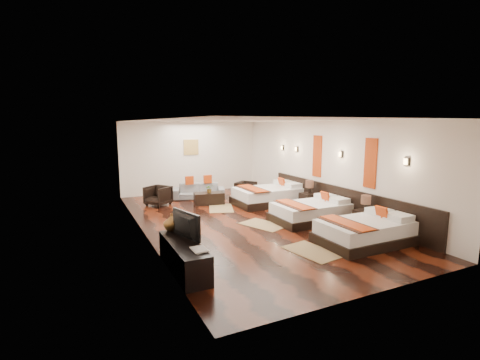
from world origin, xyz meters
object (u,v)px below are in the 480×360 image
bed_near (366,231)px  bed_far (269,195)px  bed_mid (311,212)px  table_plant (209,189)px  figurine (172,222)px  sofa (199,191)px  book (192,251)px  armchair_right (246,190)px  tv_console (184,257)px  tv (182,225)px  armchair_left (158,196)px  nightstand_b (309,199)px  coffee_table (209,198)px  nightstand_a (365,218)px

bed_near → bed_far: size_ratio=0.93×
bed_mid → table_plant: bearing=119.9°
bed_far → figurine: bearing=-142.2°
bed_near → sofa: size_ratio=1.15×
bed_near → table_plant: bed_near is taller
bed_near → book: (-4.20, -0.22, 0.29)m
bed_near → figurine: (-4.20, 1.13, 0.45)m
armchair_right → tv_console: bearing=-163.3°
tv → tv_console: bearing=152.0°
bed_near → armchair_left: size_ratio=2.95×
book → armchair_right: size_ratio=0.51×
bed_far → nightstand_b: nightstand_b is taller
nightstand_b → tv: bearing=-152.1°
nightstand_b → figurine: 5.35m
bed_far → coffee_table: size_ratio=2.29×
table_plant → tv_console: bearing=-115.7°
nightstand_a → armchair_right: nightstand_a is taller
bed_mid → sofa: bearing=113.4°
bed_mid → book: 4.76m
nightstand_b → table_plant: (-2.59, 2.08, 0.21)m
tv_console → tv: bearing=77.9°
bed_near → tv_console: 4.21m
figurine → armchair_right: bearing=48.8°
figurine → table_plant: figurine is taller
bed_near → nightstand_b: 3.22m
figurine → tv_console: bearing=-90.0°
bed_near → armchair_right: bearing=92.5°
book → table_plant: 5.92m
sofa → coffee_table: 1.05m
bed_far → figurine: (-4.20, -3.26, 0.43)m
nightstand_b → sofa: size_ratio=0.51×
nightstand_b → bed_mid: bearing=-123.8°
book → armchair_right: bearing=56.0°
book → sofa: bearing=70.2°
tv → figurine: 0.59m
bed_mid → nightstand_b: nightstand_b is taller
tv → table_plant: bearing=-42.2°
tv_console → bed_far: bearing=44.1°
bed_near → nightstand_a: 1.07m
bed_far → armchair_right: bearing=101.1°
bed_mid → armchair_right: (-0.24, 3.62, 0.03)m
armchair_left → armchair_right: armchair_left is taller
figurine → armchair_left: size_ratio=0.49×
nightstand_a → nightstand_b: bearing=90.0°
tv_console → book: (0.00, -0.53, 0.29)m
coffee_table → bed_far: bearing=-24.9°
sofa → armchair_right: 1.74m
coffee_table → figurine: bearing=-119.7°
tv_console → figurine: bearing=90.0°
bed_mid → sofa: 4.66m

